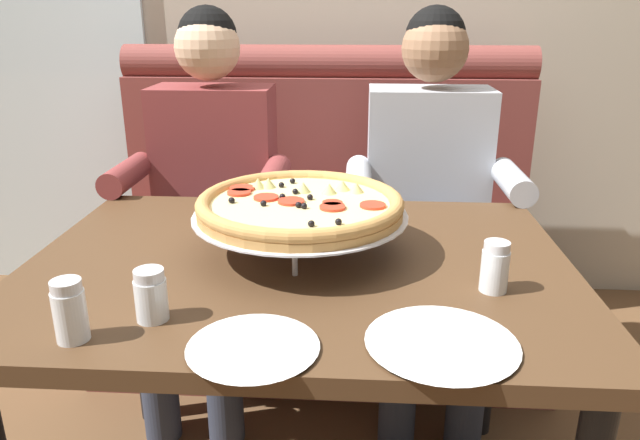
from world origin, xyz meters
The scene contains 11 objects.
booth_bench centered at (0.00, 0.92, 0.40)m, with size 1.60×0.78×1.13m.
dining_table centered at (0.00, 0.00, 0.65)m, with size 1.20×0.89×0.73m.
diner_left centered at (-0.36, 0.65, 0.71)m, with size 0.54×0.64×1.27m.
diner_right centered at (0.36, 0.65, 0.71)m, with size 0.54×0.64×1.27m.
pizza centered at (0.00, 0.05, 0.85)m, with size 0.48×0.48×0.14m.
shaker_pepper_flakes centered at (-0.24, -0.28, 0.78)m, with size 0.06×0.06×0.10m.
shaker_oregano centered at (-0.35, -0.36, 0.78)m, with size 0.05×0.05×0.11m.
shaker_parmesan centered at (0.40, -0.13, 0.78)m, with size 0.05×0.05×0.10m.
plate_near_left centered at (-0.04, -0.37, 0.74)m, with size 0.22×0.22×0.02m.
plate_near_right centered at (0.27, -0.34, 0.74)m, with size 0.26×0.26×0.02m.
patio_chair centered at (-1.40, 2.08, 0.52)m, with size 0.40×0.40×0.86m.
Camera 1 is at (0.13, -1.22, 1.26)m, focal length 33.46 mm.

